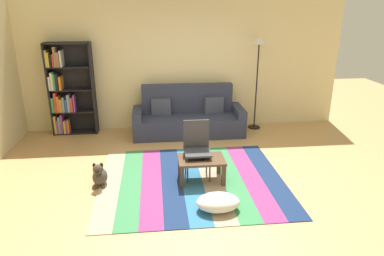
{
  "coord_description": "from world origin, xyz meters",
  "views": [
    {
      "loc": [
        -0.62,
        -4.94,
        2.61
      ],
      "look_at": [
        -0.03,
        0.52,
        0.65
      ],
      "focal_mm": 33.05,
      "sensor_mm": 36.0,
      "label": 1
    }
  ],
  "objects_px": {
    "coffee_table": "(201,163)",
    "dog": "(100,175)",
    "tv_remote": "(203,158)",
    "pouf": "(218,202)",
    "standing_lamp": "(259,53)",
    "folding_chair": "(197,144)",
    "bookshelf": "(66,92)",
    "couch": "(188,118)"
  },
  "relations": [
    {
      "from": "pouf",
      "to": "folding_chair",
      "type": "relative_size",
      "value": 0.64
    },
    {
      "from": "standing_lamp",
      "to": "tv_remote",
      "type": "height_order",
      "value": "standing_lamp"
    },
    {
      "from": "bookshelf",
      "to": "folding_chair",
      "type": "relative_size",
      "value": 2.08
    },
    {
      "from": "bookshelf",
      "to": "standing_lamp",
      "type": "xyz_separation_m",
      "value": [
        3.94,
        -0.1,
        0.74
      ]
    },
    {
      "from": "pouf",
      "to": "dog",
      "type": "distance_m",
      "value": 1.86
    },
    {
      "from": "couch",
      "to": "tv_remote",
      "type": "height_order",
      "value": "couch"
    },
    {
      "from": "folding_chair",
      "to": "dog",
      "type": "bearing_deg",
      "value": -132.48
    },
    {
      "from": "tv_remote",
      "to": "bookshelf",
      "type": "bearing_deg",
      "value": 141.24
    },
    {
      "from": "couch",
      "to": "coffee_table",
      "type": "xyz_separation_m",
      "value": [
        -0.01,
        -2.12,
        -0.03
      ]
    },
    {
      "from": "dog",
      "to": "folding_chair",
      "type": "height_order",
      "value": "folding_chair"
    },
    {
      "from": "couch",
      "to": "standing_lamp",
      "type": "xyz_separation_m",
      "value": [
        1.47,
        0.19,
        1.29
      ]
    },
    {
      "from": "pouf",
      "to": "bookshelf",
      "type": "bearing_deg",
      "value": 128.32
    },
    {
      "from": "coffee_table",
      "to": "standing_lamp",
      "type": "xyz_separation_m",
      "value": [
        1.48,
        2.31,
        1.32
      ]
    },
    {
      "from": "dog",
      "to": "standing_lamp",
      "type": "height_order",
      "value": "standing_lamp"
    },
    {
      "from": "dog",
      "to": "folding_chair",
      "type": "distance_m",
      "value": 1.54
    },
    {
      "from": "coffee_table",
      "to": "dog",
      "type": "height_order",
      "value": "dog"
    },
    {
      "from": "standing_lamp",
      "to": "tv_remote",
      "type": "xyz_separation_m",
      "value": [
        -1.46,
        -2.31,
        -1.24
      ]
    },
    {
      "from": "couch",
      "to": "folding_chair",
      "type": "relative_size",
      "value": 2.51
    },
    {
      "from": "couch",
      "to": "standing_lamp",
      "type": "relative_size",
      "value": 1.16
    },
    {
      "from": "dog",
      "to": "standing_lamp",
      "type": "distance_m",
      "value": 4.06
    },
    {
      "from": "bookshelf",
      "to": "pouf",
      "type": "relative_size",
      "value": 3.25
    },
    {
      "from": "coffee_table",
      "to": "pouf",
      "type": "relative_size",
      "value": 1.22
    },
    {
      "from": "coffee_table",
      "to": "pouf",
      "type": "bearing_deg",
      "value": -82.43
    },
    {
      "from": "dog",
      "to": "tv_remote",
      "type": "height_order",
      "value": "dog"
    },
    {
      "from": "pouf",
      "to": "standing_lamp",
      "type": "height_order",
      "value": "standing_lamp"
    },
    {
      "from": "pouf",
      "to": "tv_remote",
      "type": "relative_size",
      "value": 3.84
    },
    {
      "from": "coffee_table",
      "to": "standing_lamp",
      "type": "bearing_deg",
      "value": 57.31
    },
    {
      "from": "coffee_table",
      "to": "tv_remote",
      "type": "height_order",
      "value": "tv_remote"
    },
    {
      "from": "couch",
      "to": "pouf",
      "type": "bearing_deg",
      "value": -87.96
    },
    {
      "from": "dog",
      "to": "pouf",
      "type": "bearing_deg",
      "value": -27.85
    },
    {
      "from": "tv_remote",
      "to": "pouf",
      "type": "bearing_deg",
      "value": -78.89
    },
    {
      "from": "tv_remote",
      "to": "folding_chair",
      "type": "xyz_separation_m",
      "value": [
        -0.07,
        0.18,
        0.15
      ]
    },
    {
      "from": "standing_lamp",
      "to": "folding_chair",
      "type": "relative_size",
      "value": 2.17
    },
    {
      "from": "bookshelf",
      "to": "coffee_table",
      "type": "distance_m",
      "value": 3.49
    },
    {
      "from": "bookshelf",
      "to": "couch",
      "type": "bearing_deg",
      "value": -6.57
    },
    {
      "from": "coffee_table",
      "to": "bookshelf",
      "type": "bearing_deg",
      "value": 135.64
    },
    {
      "from": "bookshelf",
      "to": "standing_lamp",
      "type": "relative_size",
      "value": 0.96
    },
    {
      "from": "bookshelf",
      "to": "tv_remote",
      "type": "relative_size",
      "value": 12.5
    },
    {
      "from": "bookshelf",
      "to": "pouf",
      "type": "distance_m",
      "value": 4.22
    },
    {
      "from": "dog",
      "to": "bookshelf",
      "type": "bearing_deg",
      "value": 111.2
    },
    {
      "from": "tv_remote",
      "to": "standing_lamp",
      "type": "bearing_deg",
      "value": 63.05
    },
    {
      "from": "couch",
      "to": "pouf",
      "type": "distance_m",
      "value": 2.98
    }
  ]
}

